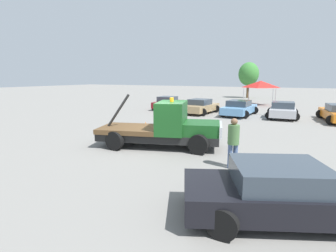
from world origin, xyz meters
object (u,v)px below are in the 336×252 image
Objects in this scene: parked_car_tan at (201,106)px; parked_car_skyblue at (239,108)px; parked_car_silver at (283,110)px; foreground_car at (286,192)px; tree_left at (249,74)px; parked_car_maroon at (168,103)px; person_near_truck at (233,140)px; tow_truck at (166,128)px; canopy_tent_red at (261,84)px; traffic_cone at (146,127)px.

parked_car_skyblue is at bearing -78.54° from parked_car_tan.
foreground_car is at bearing -179.51° from parked_car_silver.
tree_left reaches higher than parked_car_skyblue.
parked_car_skyblue is at bearing -101.69° from parked_car_maroon.
foreground_car is 3.56m from person_near_truck.
canopy_tent_red is (1.06, 22.03, 1.53)m from tow_truck.
person_near_truck is at bearing -33.82° from traffic_cone.
parked_car_silver is 7.88× the size of traffic_cone.
tow_truck is at bearing -179.70° from parked_car_skyblue.
person_near_truck is 3.38× the size of traffic_cone.
parked_car_maroon is 0.77× the size of tree_left.
traffic_cone is at bearing -91.21° from tree_left.
parked_car_skyblue reaches higher than traffic_cone.
parked_car_tan is (4.13, -1.53, 0.00)m from parked_car_maroon.
parked_car_maroon is (-12.25, 17.75, -0.00)m from foreground_car.
person_near_truck is at bearing 99.71° from foreground_car.
tow_truck is at bearing -44.12° from traffic_cone.
parked_car_maroon is at bearing -102.95° from tree_left.
traffic_cone is (-7.21, -9.50, -0.39)m from parked_car_silver.
foreground_car is at bearing -55.73° from tow_truck.
canopy_tent_red is at bearing 78.18° from traffic_cone.
tree_left is at bearing 4.98° from parked_car_tan.
parked_car_maroon is at bearing 100.01° from tow_truck.
parked_car_skyblue is at bearing 67.87° from traffic_cone.
person_near_truck is 18.04m from parked_car_maroon.
canopy_tent_red is at bearing -13.98° from parked_car_tan.
foreground_car and parked_car_skyblue have the same top height.
person_near_truck is at bearing -149.27° from parked_car_tan.
traffic_cone is (-3.77, -9.26, -0.40)m from parked_car_skyblue.
traffic_cone is at bearing -176.31° from parked_car_tan.
parked_car_skyblue is (3.44, 0.34, 0.00)m from parked_car_tan.
tow_truck is 1.42× the size of parked_car_silver.
parked_car_skyblue is 0.85× the size of tree_left.
tow_truck is 1.38× the size of parked_car_tan.
parked_car_silver is (3.45, 0.24, -0.00)m from parked_car_skyblue.
tow_truck is at bearing 20.52° from person_near_truck.
parked_car_maroon is 0.99× the size of parked_car_silver.
parked_car_maroon is 0.90× the size of parked_car_skyblue.
tree_left reaches higher than traffic_cone.
parked_car_tan is at bearing 85.68° from tow_truck.
parked_car_tan is at bearing 92.74° from foreground_car.
foreground_car is at bearing 166.94° from person_near_truck.
tow_truck is 1.88× the size of canopy_tent_red.
tree_left is (-3.39, 10.51, 1.30)m from canopy_tent_red.
parked_car_maroon is 11.13m from traffic_cone.
tree_left is (4.42, 19.23, 3.11)m from parked_car_maroon.
tree_left is at bearing 14.34° from parked_car_silver.
parked_car_maroon is at bearing 75.43° from parked_car_tan.
traffic_cone is (3.80, -10.45, -0.39)m from parked_car_maroon.
canopy_tent_red reaches higher than parked_car_silver.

